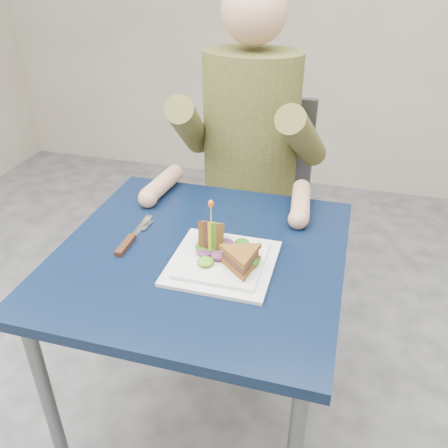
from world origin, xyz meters
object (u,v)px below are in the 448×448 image
(plate, at_px, (222,262))
(knife, at_px, (129,241))
(table, at_px, (201,275))
(sandwich_upright, at_px, (211,235))
(fork, at_px, (133,237))
(diner, at_px, (250,117))
(chair, at_px, (254,198))
(sandwich_flat, at_px, (241,259))

(plate, height_order, knife, plate)
(table, distance_m, sandwich_upright, 0.14)
(fork, height_order, knife, knife)
(plate, distance_m, sandwich_upright, 0.08)
(diner, height_order, knife, diner)
(diner, height_order, fork, diner)
(chair, bearing_deg, knife, -105.93)
(chair, height_order, sandwich_upright, chair)
(plate, relative_size, knife, 1.18)
(fork, bearing_deg, table, -3.53)
(sandwich_upright, bearing_deg, plate, -46.58)
(diner, relative_size, sandwich_upright, 5.60)
(diner, bearing_deg, knife, -108.79)
(table, relative_size, sandwich_flat, 4.38)
(sandwich_upright, distance_m, knife, 0.24)
(plate, bearing_deg, knife, 174.59)
(table, bearing_deg, knife, -175.71)
(sandwich_upright, relative_size, fork, 0.74)
(table, height_order, fork, fork)
(plate, distance_m, sandwich_flat, 0.07)
(diner, distance_m, knife, 0.64)
(sandwich_flat, bearing_deg, table, 152.97)
(diner, bearing_deg, sandwich_flat, -78.53)
(sandwich_upright, bearing_deg, sandwich_flat, -35.65)
(chair, distance_m, plate, 0.75)
(chair, bearing_deg, plate, -84.17)
(sandwich_flat, distance_m, knife, 0.33)
(sandwich_flat, bearing_deg, chair, 99.78)
(table, height_order, sandwich_flat, sandwich_flat)
(sandwich_flat, bearing_deg, diner, 101.47)
(fork, bearing_deg, plate, -10.99)
(table, relative_size, fork, 4.18)
(sandwich_upright, height_order, fork, sandwich_upright)
(table, height_order, knife, knife)
(diner, relative_size, fork, 4.16)
(diner, relative_size, sandwich_flat, 4.35)
(diner, relative_size, plate, 2.87)
(sandwich_flat, bearing_deg, plate, 155.56)
(sandwich_upright, bearing_deg, table, -172.17)
(chair, height_order, fork, chair)
(fork, bearing_deg, chair, 73.42)
(diner, distance_m, plate, 0.64)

